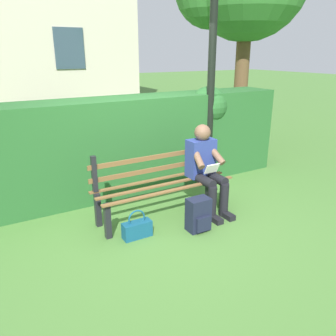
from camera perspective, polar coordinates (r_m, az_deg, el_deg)
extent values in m
plane|color=#477533|center=(4.63, -0.63, -7.97)|extent=(60.00, 60.00, 0.00)
cube|color=black|center=(4.85, 9.27, -4.04)|extent=(0.07, 0.07, 0.44)
cube|color=black|center=(4.07, -10.14, -8.80)|extent=(0.07, 0.07, 0.44)
cube|color=black|center=(5.10, 6.85, -2.76)|extent=(0.07, 0.07, 0.44)
cube|color=black|center=(4.36, -11.73, -6.94)|extent=(0.07, 0.07, 0.44)
cube|color=brown|center=(4.62, -2.00, -1.93)|extent=(1.88, 0.06, 0.02)
cube|color=brown|center=(4.44, -0.65, -2.81)|extent=(1.88, 0.06, 0.02)
cube|color=brown|center=(4.26, 0.82, -3.76)|extent=(1.88, 0.06, 0.02)
cube|color=black|center=(4.98, 6.78, 2.38)|extent=(0.06, 0.06, 0.46)
cube|color=black|center=(4.22, -12.32, -1.00)|extent=(0.06, 0.06, 0.46)
cube|color=brown|center=(4.56, -1.96, -0.19)|extent=(1.88, 0.02, 0.06)
cube|color=brown|center=(4.51, -1.99, 1.88)|extent=(1.88, 0.02, 0.06)
cube|color=navy|center=(4.67, 5.54, 1.71)|extent=(0.38, 0.22, 0.52)
sphere|color=brown|center=(4.56, 5.82, 5.96)|extent=(0.22, 0.22, 0.22)
cylinder|color=black|center=(4.64, 7.95, -1.61)|extent=(0.13, 0.42, 0.13)
cylinder|color=black|center=(4.53, 5.95, -2.06)|extent=(0.13, 0.42, 0.13)
cylinder|color=black|center=(4.59, 9.42, -5.31)|extent=(0.12, 0.12, 0.46)
cylinder|color=black|center=(4.47, 7.42, -5.87)|extent=(0.12, 0.12, 0.46)
cube|color=black|center=(4.62, 9.92, -7.85)|extent=(0.10, 0.24, 0.07)
cube|color=black|center=(4.50, 7.94, -8.47)|extent=(0.10, 0.24, 0.07)
cylinder|color=brown|center=(4.63, 8.08, 2.26)|extent=(0.14, 0.32, 0.26)
cylinder|color=brown|center=(4.46, 5.03, 1.72)|extent=(0.14, 0.32, 0.26)
cube|color=white|center=(4.49, 7.42, -0.09)|extent=(0.20, 0.07, 0.13)
cube|color=#265B28|center=(5.16, -11.23, 3.23)|extent=(6.28, 0.72, 1.46)
sphere|color=#265B28|center=(5.83, 6.82, 10.38)|extent=(0.64, 0.64, 0.64)
cube|color=#334756|center=(11.30, -16.27, 18.77)|extent=(0.90, 0.04, 1.20)
cube|color=#191E33|center=(4.20, 5.13, -7.77)|extent=(0.28, 0.18, 0.42)
cube|color=#191E33|center=(4.16, 5.99, -9.39)|extent=(0.19, 0.04, 0.18)
cylinder|color=#191E33|center=(4.32, 5.23, -6.72)|extent=(0.04, 0.04, 0.25)
cylinder|color=#191E33|center=(4.23, 3.36, -7.23)|extent=(0.04, 0.04, 0.25)
cube|color=navy|center=(4.10, -5.23, -10.29)|extent=(0.35, 0.14, 0.20)
torus|color=navy|center=(4.03, -5.30, -8.45)|extent=(0.22, 0.02, 0.22)
cylinder|color=brown|center=(8.52, 12.22, 14.24)|extent=(0.33, 0.33, 2.91)
cylinder|color=black|center=(5.86, 6.62, -1.59)|extent=(0.22, 0.22, 0.10)
cylinder|color=black|center=(5.51, 7.28, 14.64)|extent=(0.12, 0.12, 3.39)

